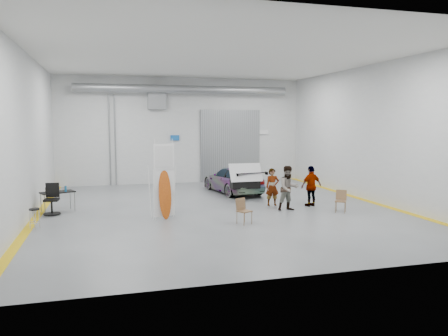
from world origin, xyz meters
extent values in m
plane|color=slate|center=(0.00, 0.00, 0.00)|extent=(16.00, 16.00, 0.00)
cube|color=silver|center=(-7.00, 0.00, 3.00)|extent=(0.02, 16.00, 6.00)
cube|color=silver|center=(7.00, 0.00, 3.00)|extent=(0.02, 16.00, 6.00)
cube|color=silver|center=(0.00, 8.00, 3.00)|extent=(14.00, 0.02, 6.00)
cube|color=silver|center=(0.00, -8.00, 3.00)|extent=(14.00, 0.02, 6.00)
cube|color=silver|center=(0.00, 0.00, 6.00)|extent=(14.00, 16.00, 0.02)
cube|color=#919599|center=(2.80, 7.92, 2.10)|extent=(3.60, 0.12, 4.20)
cube|color=gray|center=(-1.50, 7.92, 4.80)|extent=(1.00, 0.50, 1.20)
cylinder|color=gray|center=(0.00, 7.40, 5.30)|extent=(11.90, 0.44, 0.44)
cube|color=#1457A9|center=(-0.50, 7.92, 2.60)|extent=(0.50, 0.04, 0.30)
cube|color=white|center=(4.80, 7.92, 2.90)|extent=(0.70, 0.04, 0.25)
cylinder|color=gray|center=(-3.80, 7.92, 2.50)|extent=(0.08, 0.08, 5.00)
cylinder|color=gray|center=(-4.10, 7.92, 2.50)|extent=(0.08, 0.08, 5.00)
cube|color=gold|center=(-6.85, 0.00, 0.01)|extent=(0.30, 16.00, 0.01)
cube|color=gold|center=(6.85, 0.00, 0.01)|extent=(0.30, 16.00, 0.01)
imported|color=white|center=(1.75, 3.78, 0.64)|extent=(2.39, 4.62, 1.28)
imported|color=brown|center=(2.38, 0.12, 0.78)|extent=(0.61, 0.44, 1.57)
imported|color=#547B9A|center=(2.61, -1.04, 0.89)|extent=(0.92, 0.73, 1.78)
imported|color=#A67137|center=(3.88, -0.46, 0.85)|extent=(1.04, 0.60, 1.69)
cube|color=white|center=(-2.38, -1.27, 0.96)|extent=(0.80, 0.24, 1.73)
ellipsoid|color=orange|center=(-2.38, -1.35, 0.91)|extent=(0.52, 0.35, 1.83)
cube|color=white|center=(-2.38, -1.29, 2.26)|extent=(0.77, 0.24, 0.91)
cylinder|color=white|center=(-2.72, -1.27, 1.44)|extent=(0.02, 0.02, 2.89)
cylinder|color=white|center=(-2.04, -1.27, 1.44)|extent=(0.02, 0.02, 2.89)
cube|color=brown|center=(0.21, -2.81, 0.45)|extent=(0.55, 0.54, 0.04)
cube|color=brown|center=(0.21, -2.62, 0.68)|extent=(0.42, 0.26, 0.40)
cube|color=brown|center=(4.42, -1.90, 0.44)|extent=(0.56, 0.55, 0.04)
cube|color=brown|center=(4.42, -1.72, 0.66)|extent=(0.38, 0.30, 0.39)
cylinder|color=black|center=(-6.63, -1.65, 0.66)|extent=(0.33, 0.33, 0.05)
torus|color=silver|center=(-6.63, -1.65, 0.21)|extent=(0.35, 0.35, 0.02)
cylinder|color=gray|center=(-6.75, 0.89, 0.37)|extent=(0.03, 0.03, 0.74)
cylinder|color=gray|center=(-5.61, 0.89, 0.37)|extent=(0.03, 0.03, 0.74)
cylinder|color=gray|center=(-6.75, 1.40, 0.37)|extent=(0.03, 0.03, 0.74)
cylinder|color=gray|center=(-5.61, 1.40, 0.37)|extent=(0.03, 0.03, 0.74)
cube|color=black|center=(-6.18, 1.14, 0.76)|extent=(1.38, 1.05, 0.04)
cylinder|color=#195F97|center=(-5.87, 1.04, 0.90)|extent=(0.08, 0.08, 0.23)
cube|color=black|center=(-6.44, 1.20, 0.88)|extent=(0.36, 0.23, 0.19)
cylinder|color=black|center=(-6.34, 0.52, 0.04)|extent=(0.62, 0.62, 0.04)
cylinder|color=black|center=(-6.34, 0.52, 0.31)|extent=(0.07, 0.07, 0.53)
cube|color=black|center=(-6.34, 0.52, 0.58)|extent=(0.56, 0.56, 0.08)
cube|color=black|center=(-6.34, 0.76, 0.91)|extent=(0.49, 0.11, 0.56)
cube|color=silver|center=(1.75, 1.83, 1.30)|extent=(1.49, 0.91, 0.04)
camera|label=1|loc=(-4.31, -16.80, 3.48)|focal=35.00mm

